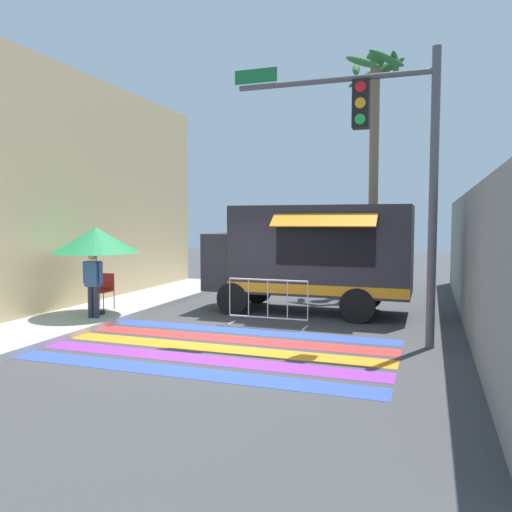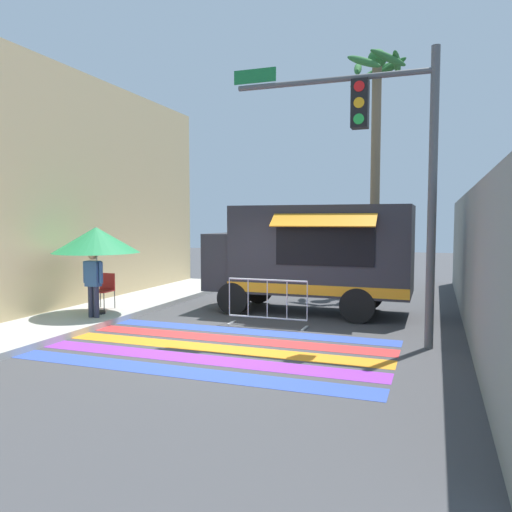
{
  "view_description": "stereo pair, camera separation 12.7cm",
  "coord_description": "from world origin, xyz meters",
  "px_view_note": "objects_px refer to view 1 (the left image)",
  "views": [
    {
      "loc": [
        3.63,
        -9.36,
        2.39
      ],
      "look_at": [
        -0.39,
        2.19,
        1.52
      ],
      "focal_mm": 35.0,
      "sensor_mm": 36.0,
      "label": 1
    },
    {
      "loc": [
        3.75,
        -9.32,
        2.39
      ],
      "look_at": [
        -0.39,
        2.19,
        1.52
      ],
      "focal_mm": 35.0,
      "sensor_mm": 36.0,
      "label": 2
    }
  ],
  "objects_px": {
    "traffic_signal_pole": "(390,148)",
    "vendor_person": "(93,280)",
    "folding_chair": "(104,288)",
    "barricade_front": "(268,303)",
    "patio_umbrella": "(96,240)",
    "palm_tree": "(375,123)",
    "food_truck": "(307,252)"
  },
  "relations": [
    {
      "from": "food_truck",
      "to": "barricade_front",
      "type": "bearing_deg",
      "value": -102.1
    },
    {
      "from": "food_truck",
      "to": "traffic_signal_pole",
      "type": "xyz_separation_m",
      "value": [
        2.25,
        -2.82,
        2.19
      ]
    },
    {
      "from": "folding_chair",
      "to": "palm_tree",
      "type": "bearing_deg",
      "value": 51.59
    },
    {
      "from": "vendor_person",
      "to": "barricade_front",
      "type": "xyz_separation_m",
      "value": [
        3.91,
        1.05,
        -0.48
      ]
    },
    {
      "from": "barricade_front",
      "to": "traffic_signal_pole",
      "type": "bearing_deg",
      "value": -17.44
    },
    {
      "from": "traffic_signal_pole",
      "to": "patio_umbrella",
      "type": "bearing_deg",
      "value": 178.27
    },
    {
      "from": "food_truck",
      "to": "folding_chair",
      "type": "distance_m",
      "value": 5.3
    },
    {
      "from": "traffic_signal_pole",
      "to": "vendor_person",
      "type": "relative_size",
      "value": 3.55
    },
    {
      "from": "patio_umbrella",
      "to": "vendor_person",
      "type": "distance_m",
      "value": 1.02
    },
    {
      "from": "traffic_signal_pole",
      "to": "patio_umbrella",
      "type": "xyz_separation_m",
      "value": [
        -6.8,
        0.21,
        -1.84
      ]
    },
    {
      "from": "food_truck",
      "to": "traffic_signal_pole",
      "type": "height_order",
      "value": "traffic_signal_pole"
    },
    {
      "from": "traffic_signal_pole",
      "to": "folding_chair",
      "type": "height_order",
      "value": "traffic_signal_pole"
    },
    {
      "from": "traffic_signal_pole",
      "to": "palm_tree",
      "type": "distance_m",
      "value": 7.38
    },
    {
      "from": "food_truck",
      "to": "vendor_person",
      "type": "distance_m",
      "value": 5.32
    },
    {
      "from": "palm_tree",
      "to": "food_truck",
      "type": "bearing_deg",
      "value": -105.93
    },
    {
      "from": "folding_chair",
      "to": "barricade_front",
      "type": "height_order",
      "value": "barricade_front"
    },
    {
      "from": "traffic_signal_pole",
      "to": "folding_chair",
      "type": "relative_size",
      "value": 6.13
    },
    {
      "from": "folding_chair",
      "to": "palm_tree",
      "type": "xyz_separation_m",
      "value": [
        6.06,
        6.21,
        4.87
      ]
    },
    {
      "from": "traffic_signal_pole",
      "to": "barricade_front",
      "type": "bearing_deg",
      "value": 162.56
    },
    {
      "from": "barricade_front",
      "to": "vendor_person",
      "type": "bearing_deg",
      "value": -165.01
    },
    {
      "from": "traffic_signal_pole",
      "to": "folding_chair",
      "type": "distance_m",
      "value": 7.78
    },
    {
      "from": "vendor_person",
      "to": "palm_tree",
      "type": "distance_m",
      "value": 10.23
    },
    {
      "from": "vendor_person",
      "to": "folding_chair",
      "type": "bearing_deg",
      "value": 122.41
    },
    {
      "from": "food_truck",
      "to": "palm_tree",
      "type": "xyz_separation_m",
      "value": [
        1.22,
        4.26,
        3.99
      ]
    },
    {
      "from": "vendor_person",
      "to": "palm_tree",
      "type": "bearing_deg",
      "value": 59.99
    },
    {
      "from": "folding_chair",
      "to": "barricade_front",
      "type": "xyz_separation_m",
      "value": [
        4.42,
        -0.03,
        -0.15
      ]
    },
    {
      "from": "food_truck",
      "to": "patio_umbrella",
      "type": "xyz_separation_m",
      "value": [
        -4.55,
        -2.62,
        0.35
      ]
    },
    {
      "from": "patio_umbrella",
      "to": "folding_chair",
      "type": "height_order",
      "value": "patio_umbrella"
    },
    {
      "from": "food_truck",
      "to": "vendor_person",
      "type": "xyz_separation_m",
      "value": [
        -4.34,
        -3.03,
        -0.56
      ]
    },
    {
      "from": "patio_umbrella",
      "to": "traffic_signal_pole",
      "type": "bearing_deg",
      "value": -1.73
    },
    {
      "from": "traffic_signal_pole",
      "to": "vendor_person",
      "type": "xyz_separation_m",
      "value": [
        -6.59,
        -0.21,
        -2.75
      ]
    },
    {
      "from": "folding_chair",
      "to": "food_truck",
      "type": "bearing_deg",
      "value": 27.81
    }
  ]
}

